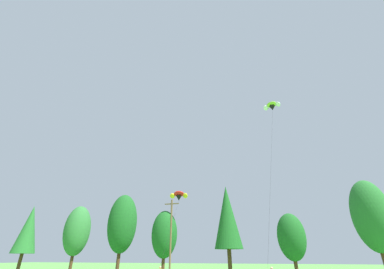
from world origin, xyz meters
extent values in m
cylinder|color=#472D19|center=(-39.30, 40.00, 1.54)|extent=(0.60, 0.60, 3.07)
cone|color=#236628|center=(-39.30, 40.00, 7.44)|extent=(4.20, 4.20, 8.74)
cylinder|color=#472D19|center=(-31.72, 44.64, 1.52)|extent=(0.60, 0.60, 3.04)
ellipsoid|color=#2D7033|center=(-31.72, 44.64, 7.36)|extent=(5.07, 5.07, 9.51)
cylinder|color=#472D19|center=(-21.96, 45.43, 1.76)|extent=(0.64, 0.64, 3.52)
ellipsoid|color=#19561E|center=(-21.96, 45.43, 8.52)|extent=(5.59, 5.59, 11.01)
cylinder|color=#472D19|center=(-12.37, 44.20, 1.28)|extent=(0.56, 0.56, 2.56)
ellipsoid|color=#19561E|center=(-12.37, 44.20, 6.20)|extent=(4.56, 4.56, 8.01)
cylinder|color=#472D19|center=(-0.92, 44.43, 1.83)|extent=(0.66, 0.66, 3.65)
cone|color=#19561E|center=(-0.92, 44.43, 8.85)|extent=(4.69, 4.69, 10.40)
cylinder|color=#472D19|center=(8.91, 42.92, 1.08)|extent=(0.52, 0.52, 2.16)
ellipsoid|color=#19561E|center=(8.91, 42.92, 5.24)|extent=(4.13, 4.13, 6.77)
ellipsoid|color=#236628|center=(20.78, 44.69, 8.14)|extent=(5.42, 5.42, 10.52)
cylinder|color=brown|center=(-7.43, 34.78, 5.07)|extent=(0.26, 0.26, 10.15)
cube|color=brown|center=(-7.43, 34.78, 9.55)|extent=(2.20, 0.14, 0.14)
sphere|color=tan|center=(-4.23, 24.22, 1.58)|extent=(0.22, 0.22, 0.22)
sphere|color=tan|center=(5.95, 24.81, 1.58)|extent=(0.22, 0.22, 0.22)
ellipsoid|color=red|center=(-9.43, 43.21, 12.95)|extent=(2.15, 1.79, 1.25)
ellipsoid|color=yellow|center=(-8.28, 43.49, 12.62)|extent=(1.35, 1.33, 1.34)
ellipsoid|color=yellow|center=(-10.58, 42.93, 12.62)|extent=(1.07, 1.39, 1.34)
cone|color=black|center=(-9.46, 43.34, 12.22)|extent=(1.28, 1.28, 0.91)
cylinder|color=black|center=(-6.93, 33.79, 6.48)|extent=(5.07, 19.10, 10.59)
ellipsoid|color=#93D633|center=(8.68, 34.86, 23.89)|extent=(1.79, 1.53, 0.89)
ellipsoid|color=white|center=(9.59, 34.57, 23.62)|extent=(0.91, 1.14, 1.00)
ellipsoid|color=white|center=(7.76, 35.15, 23.62)|extent=(1.11, 1.12, 1.00)
cone|color=black|center=(8.71, 34.96, 23.30)|extent=(1.08, 1.08, 0.74)
cylinder|color=black|center=(7.17, 29.81, 12.28)|extent=(3.09, 10.31, 21.32)
camera|label=1|loc=(6.62, -0.86, 2.44)|focal=23.74mm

